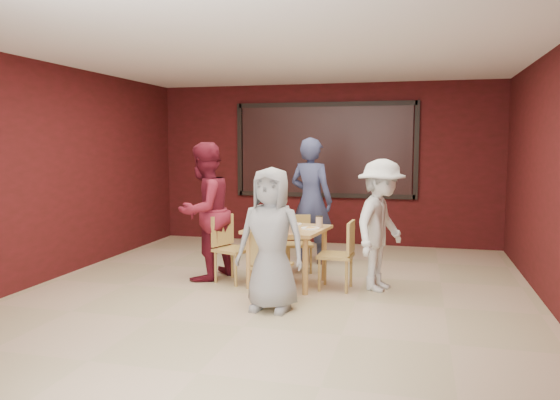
% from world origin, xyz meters
% --- Properties ---
extents(floor, '(7.00, 7.00, 0.00)m').
position_xyz_m(floor, '(0.00, 0.00, 0.00)').
color(floor, '#CBB08D').
rests_on(floor, ground).
extents(window_blinds, '(3.00, 0.02, 1.50)m').
position_xyz_m(window_blinds, '(0.00, 3.45, 1.65)').
color(window_blinds, black).
extents(dining_table, '(1.03, 1.03, 0.87)m').
position_xyz_m(dining_table, '(0.04, 0.53, 0.64)').
color(dining_table, tan).
rests_on(dining_table, floor).
extents(chair_front, '(0.41, 0.41, 0.81)m').
position_xyz_m(chair_front, '(0.04, -0.27, 0.46)').
color(chair_front, '#B18D44').
rests_on(chair_front, floor).
extents(chair_back, '(0.48, 0.48, 0.77)m').
position_xyz_m(chair_back, '(0.00, 1.31, 0.44)').
color(chair_back, '#B18D44').
rests_on(chair_back, floor).
extents(chair_left, '(0.53, 0.53, 0.85)m').
position_xyz_m(chair_left, '(-0.72, 0.50, 0.48)').
color(chair_left, '#B18D44').
rests_on(chair_left, floor).
extents(chair_right, '(0.42, 0.42, 0.84)m').
position_xyz_m(chair_right, '(0.73, 0.46, 0.47)').
color(chair_right, '#B18D44').
rests_on(chair_right, floor).
extents(diner_front, '(0.78, 0.55, 1.53)m').
position_xyz_m(diner_front, '(0.12, -0.52, 0.76)').
color(diner_front, gray).
rests_on(diner_front, floor).
extents(diner_back, '(0.78, 0.63, 1.85)m').
position_xyz_m(diner_back, '(0.08, 1.86, 0.93)').
color(diner_back, '#323759').
rests_on(diner_back, floor).
extents(diner_left, '(0.90, 1.03, 1.78)m').
position_xyz_m(diner_left, '(-1.07, 0.55, 0.89)').
color(diner_left, maroon).
rests_on(diner_left, floor).
extents(diner_right, '(0.89, 1.16, 1.58)m').
position_xyz_m(diner_right, '(1.19, 0.57, 0.79)').
color(diner_right, silver).
rests_on(diner_right, floor).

